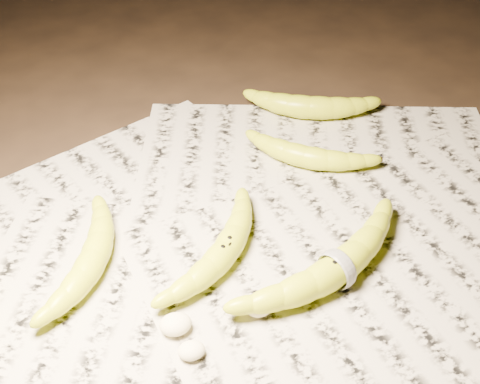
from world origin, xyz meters
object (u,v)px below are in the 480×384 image
object	(u,v)px
banana_left_b	(93,257)
banana_upper_a	(306,155)
banana_taped	(337,267)
banana_upper_b	(310,106)
banana_center	(225,249)

from	to	relation	value
banana_left_b	banana_upper_a	bearing A→B (deg)	-43.05
banana_left_b	banana_upper_a	world-z (taller)	banana_left_b
banana_taped	banana_upper_b	distance (m)	0.36
banana_upper_a	banana_upper_b	distance (m)	0.13
banana_taped	banana_upper_a	world-z (taller)	banana_taped
banana_taped	banana_upper_b	bearing A→B (deg)	49.88
banana_upper_a	banana_left_b	bearing A→B (deg)	-123.06
banana_center	banana_taped	bearing A→B (deg)	-76.81
banana_taped	banana_upper_b	xyz separation A→B (m)	(0.09, 0.35, -0.00)
banana_center	banana_taped	distance (m)	0.14
banana_upper_a	banana_upper_b	size ratio (longest dim) A/B	0.94
banana_left_b	banana_taped	bearing A→B (deg)	-83.91
banana_center	banana_taped	xyz separation A→B (m)	(0.12, -0.07, 0.00)
banana_center	banana_taped	size ratio (longest dim) A/B	0.80
banana_taped	banana_left_b	bearing A→B (deg)	135.58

